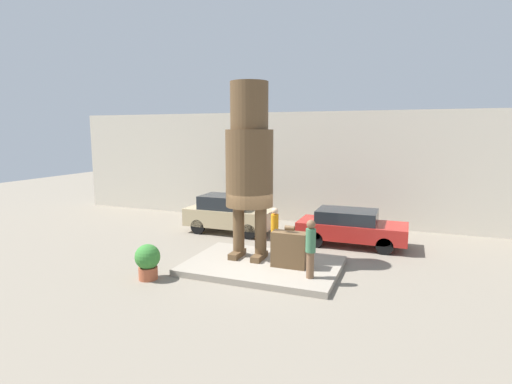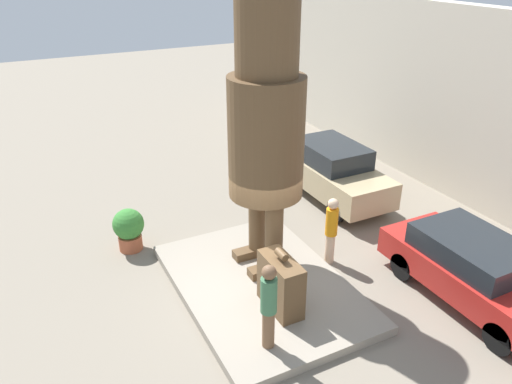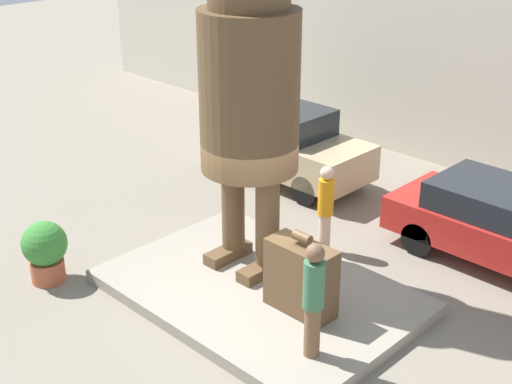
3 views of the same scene
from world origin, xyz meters
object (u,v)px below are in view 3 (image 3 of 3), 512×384
Objects in this scene: giant_suitcase at (301,278)px; parked_car_red at (506,225)px; statue_figure at (249,69)px; parked_car_tan at (285,143)px; worker_hivis at (326,206)px; planter_pot at (45,249)px; tourist at (313,296)px.

parked_car_red is (1.41, 3.97, -0.02)m from giant_suitcase.
parked_car_tan is (-2.48, 3.64, -2.83)m from statue_figure.
worker_hivis is (-2.60, -1.92, 0.17)m from parked_car_red.
parked_car_red is at bearing 49.33° from statue_figure.
worker_hivis is at bearing 56.51° from planter_pot.
giant_suitcase is at bearing -45.28° from parked_car_tan.
tourist reaches higher than giant_suitcase.
statue_figure is 5.37× the size of planter_pot.
worker_hivis is (-1.19, 2.05, 0.15)m from giant_suitcase.
tourist reaches higher than planter_pot.
planter_pot is (-4.83, -1.39, -0.58)m from tourist.
statue_figure reaches higher than giant_suitcase.
parked_car_red reaches higher than planter_pot.
planter_pot is 0.65× the size of worker_hivis.
worker_hivis is (-2.06, 2.80, -0.24)m from tourist.
statue_figure is 3.74m from tourist.
planter_pot is (-2.37, -2.62, -3.11)m from statue_figure.
statue_figure reaches higher than parked_car_red.
parked_car_tan is 0.94× the size of parked_car_red.
statue_figure is 3.36× the size of tourist.
tourist is (0.87, -0.75, 0.39)m from giant_suitcase.
tourist reaches higher than parked_car_tan.
parked_car_tan is 3.55m from worker_hivis.
statue_figure is 1.41× the size of parked_car_red.
planter_pot is at bearing -151.62° from giant_suitcase.
statue_figure is at bearing -55.66° from parked_car_tan.
worker_hivis reaches higher than parked_car_tan.
parked_car_red is at bearing 36.54° from worker_hivis.
parked_car_red is 8.14m from planter_pot.
statue_figure is 4.71m from planter_pot.
statue_figure reaches higher than parked_car_tan.
planter_pot is at bearing -131.28° from parked_car_red.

